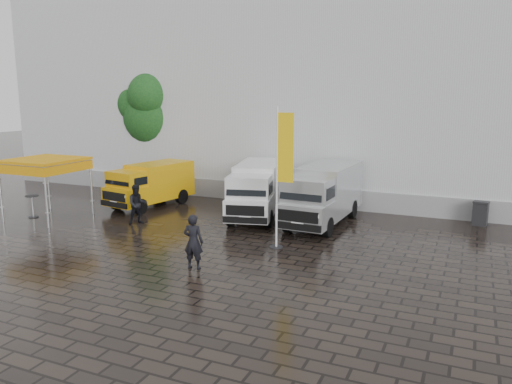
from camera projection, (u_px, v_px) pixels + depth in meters
ground at (243, 249)px, 18.53m from camera, size 120.00×120.00×0.00m
exhibition_hall at (382, 89)px, 30.96m from camera, size 44.00×16.00×12.00m
hall_plinth at (347, 200)px, 24.78m from camera, size 44.00×0.15×1.00m
van_yellow at (150, 186)px, 25.36m from camera, size 2.62×4.97×2.18m
van_white at (257, 191)px, 23.11m from camera, size 3.22×5.96×2.46m
van_silver at (323, 196)px, 21.85m from camera, size 2.20×5.95×2.55m
canopy_tent at (44, 163)px, 22.69m from camera, size 2.95×2.95×2.77m
flagpole at (282, 170)px, 18.05m from camera, size 0.88×0.50×5.21m
tree at (157, 112)px, 30.31m from camera, size 3.99×4.07×7.16m
cocktail_table at (33, 206)px, 23.20m from camera, size 0.60×0.60×1.04m
wheelie_bin at (480, 213)px, 21.82m from camera, size 0.72×0.72×1.06m
person_front at (193, 242)px, 16.23m from camera, size 0.72×0.52×1.83m
person_tent at (137, 204)px, 22.02m from camera, size 1.07×1.07×1.75m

